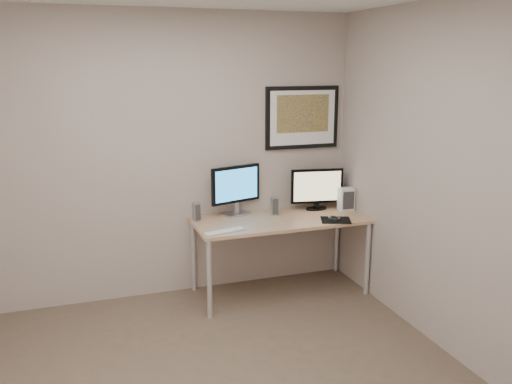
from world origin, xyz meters
The scene contains 11 objects.
room centered at (0.00, 0.45, 1.64)m, with size 3.60×3.60×3.60m.
desk centered at (1.00, 1.35, 0.66)m, with size 1.60×0.70×0.73m.
framed_art centered at (1.35, 1.68, 1.62)m, with size 0.75×0.04×0.60m.
monitor_large centered at (0.65, 1.61, 0.99)m, with size 0.51×0.23×0.47m.
monitor_tv centered at (1.45, 1.53, 0.95)m, with size 0.52×0.15×0.41m.
speaker_left centered at (0.24, 1.52, 0.82)m, with size 0.07×0.07×0.17m, color #A5A5AA.
speaker_right centered at (0.99, 1.47, 0.82)m, with size 0.07×0.07×0.18m, color #A5A5AA.
keyboard centered at (0.40, 1.11, 0.74)m, with size 0.38×0.10×0.01m, color #BCBCC1.
mousepad centered at (1.46, 1.13, 0.73)m, with size 0.27×0.24×0.00m, color black.
mouse centered at (1.46, 1.15, 0.75)m, with size 0.05×0.10×0.03m, color black.
fan_unit centered at (1.72, 1.42, 0.84)m, with size 0.14×0.11×0.22m, color silver.
Camera 1 is at (-0.77, -3.14, 2.14)m, focal length 38.00 mm.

